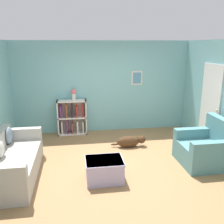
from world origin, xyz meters
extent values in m
plane|color=#997047|center=(0.00, 0.00, 0.00)|extent=(14.00, 14.00, 0.00)
cube|color=#7AB7BC|center=(0.00, 2.25, 1.30)|extent=(5.60, 0.10, 2.60)
cube|color=silver|center=(1.00, 2.19, 1.55)|extent=(0.32, 0.02, 0.40)
cube|color=#568EAD|center=(1.00, 2.18, 1.55)|extent=(0.24, 0.01, 0.32)
cube|color=white|center=(2.49, 0.70, 1.02)|extent=(0.02, 0.84, 2.05)
sphere|color=tan|center=(2.46, 0.35, 1.00)|extent=(0.05, 0.05, 0.05)
cube|color=#ADA89E|center=(-2.00, -0.27, 0.22)|extent=(0.84, 1.98, 0.43)
cube|color=#ADA89E|center=(-2.00, 0.65, 0.56)|extent=(0.84, 0.16, 0.26)
ellipsoid|color=beige|center=(-2.22, -0.27, 0.59)|extent=(0.14, 0.32, 0.32)
ellipsoid|color=slate|center=(-2.22, 0.43, 0.61)|extent=(0.14, 0.36, 0.36)
cube|color=silver|center=(-1.29, 2.02, 0.49)|extent=(0.04, 0.31, 0.99)
cube|color=silver|center=(-0.51, 2.02, 0.49)|extent=(0.04, 0.31, 0.99)
cube|color=silver|center=(-0.90, 2.17, 0.49)|extent=(0.82, 0.02, 0.99)
cube|color=silver|center=(-0.90, 2.02, 0.02)|extent=(0.82, 0.31, 0.04)
cube|color=silver|center=(-0.90, 2.02, 0.49)|extent=(0.82, 0.31, 0.04)
cube|color=silver|center=(-0.90, 2.02, 0.97)|extent=(0.82, 0.31, 0.04)
cube|color=silver|center=(-1.19, 2.01, 0.21)|extent=(0.04, 0.24, 0.38)
cube|color=#7A2D84|center=(-1.20, 2.01, 0.69)|extent=(0.03, 0.24, 0.35)
cube|color=#7A2D84|center=(-1.04, 2.01, 0.22)|extent=(0.03, 0.24, 0.41)
cube|color=brown|center=(-1.04, 2.01, 0.70)|extent=(0.04, 0.24, 0.38)
cube|color=brown|center=(-0.90, 2.01, 0.18)|extent=(0.03, 0.24, 0.33)
cube|color=black|center=(-0.90, 2.01, 0.70)|extent=(0.04, 0.24, 0.37)
cube|color=silver|center=(-0.76, 2.01, 0.20)|extent=(0.05, 0.24, 0.36)
cube|color=#B22823|center=(-0.76, 2.01, 0.67)|extent=(0.04, 0.24, 0.32)
cube|color=silver|center=(-0.60, 2.01, 0.19)|extent=(0.04, 0.24, 0.35)
cube|color=#B22823|center=(-0.59, 2.01, 0.68)|extent=(0.03, 0.24, 0.33)
cube|color=slate|center=(1.86, -0.27, 0.22)|extent=(0.95, 1.00, 0.44)
cube|color=slate|center=(2.24, -0.27, 0.72)|extent=(0.18, 1.00, 0.55)
cube|color=slate|center=(1.86, -0.68, 0.55)|extent=(0.95, 0.18, 0.22)
cube|color=slate|center=(1.86, 0.14, 0.55)|extent=(0.95, 0.18, 0.22)
cube|color=#ADA3CC|center=(-0.30, -0.63, 0.21)|extent=(0.68, 0.54, 0.42)
cube|color=#BBB0DC|center=(-0.30, -0.63, 0.40)|extent=(0.70, 0.56, 0.03)
ellipsoid|color=#472D19|center=(0.48, 0.85, 0.14)|extent=(0.58, 0.25, 0.28)
sphere|color=#472D19|center=(0.82, 0.85, 0.18)|extent=(0.20, 0.20, 0.20)
ellipsoid|color=#472D19|center=(0.14, 0.89, 0.07)|extent=(0.20, 0.05, 0.05)
cylinder|color=silver|center=(-0.83, 2.02, 1.08)|extent=(0.11, 0.11, 0.19)
sphere|color=#E06B70|center=(-0.83, 2.02, 1.24)|extent=(0.15, 0.15, 0.15)
camera|label=1|loc=(-0.79, -4.84, 2.49)|focal=40.00mm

